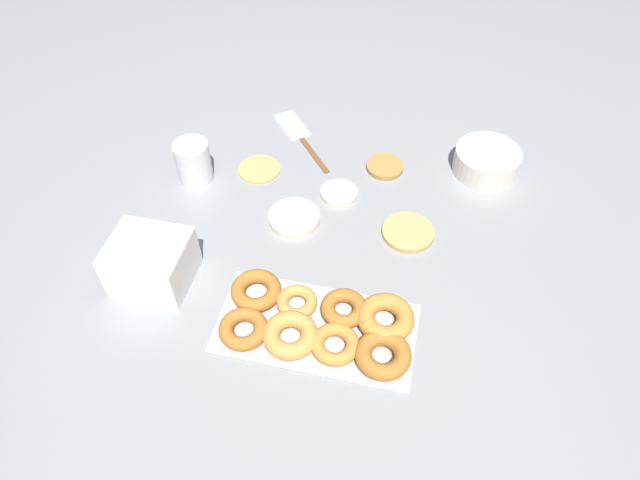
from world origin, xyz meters
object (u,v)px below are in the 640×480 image
Objects in this scene: pancake_2 at (339,193)px; pancake_1 at (408,232)px; pancake_4 at (385,167)px; paper_cup at (193,162)px; pancake_0 at (259,168)px; spatula at (297,131)px; batter_bowl at (486,161)px; donut_tray at (321,324)px; pancake_3 at (294,218)px; container_stack at (151,262)px.

pancake_1 is at bearing -26.63° from pancake_2.
paper_cup is (-0.45, -0.14, 0.05)m from pancake_4.
pancake_0 is 0.18m from spatula.
donut_tray is at bearing -118.28° from batter_bowl.
pancake_1 is 0.99× the size of pancake_3.
container_stack is (-0.66, -0.50, 0.02)m from batter_bowl.
paper_cup reaches higher than pancake_1.
batter_bowl is (0.55, 0.12, 0.03)m from pancake_0.
pancake_4 is at bearing 51.59° from pancake_3.
container_stack is at bearing -154.28° from pancake_1.
pancake_2 is 0.57× the size of container_stack.
batter_bowl is at bearing 32.97° from pancake_3.
batter_bowl reaches higher than donut_tray.
batter_bowl is at bearing 37.03° from container_stack.
pancake_4 reaches higher than spatula.
container_stack is at bearing 172.74° from donut_tray.
pancake_3 reaches higher than pancake_0.
container_stack reaches higher than batter_bowl.
pancake_4 is at bearing -149.27° from spatula.
paper_cup is (-0.53, 0.07, 0.05)m from pancake_1.
pancake_2 is 0.26m from spatula.
pancake_2 is at bearing 3.22° from paper_cup.
pancake_0 is at bearing -166.21° from pancake_4.
pancake_0 is at bearing 121.19° from donut_tray.
pancake_3 is at bearing -48.85° from pancake_0.
pancake_2 is 0.56× the size of batter_bowl.
pancake_4 is (-0.08, 0.21, 0.00)m from pancake_1.
container_stack is at bearing -136.83° from pancake_3.
pancake_0 is 0.32m from pancake_4.
pancake_4 is (0.31, 0.08, 0.00)m from pancake_0.
paper_cup is 0.31m from spatula.
pancake_4 is 0.59× the size of container_stack.
spatula is (0.05, 0.17, -0.00)m from pancake_0.
donut_tray is 2.49× the size of container_stack.
spatula is (0.20, 0.23, -0.05)m from paper_cup.
pancake_2 is at bearing -11.61° from pancake_0.
batter_bowl reaches higher than pancake_2.
donut_tray reaches higher than spatula.
container_stack is (-0.24, -0.23, 0.04)m from pancake_3.
container_stack reaches higher than paper_cup.
donut_tray is at bearing -83.59° from pancake_2.
batter_bowl is at bearing -134.21° from spatula.
pancake_2 is 0.95× the size of pancake_4.
spatula is (-0.34, 0.30, -0.00)m from pancake_1.
paper_cup reaches higher than batter_bowl.
pancake_3 is at bearing 43.17° from container_stack.
pancake_1 is 0.30× the size of donut_tray.
pancake_0 is 0.49m from donut_tray.
container_stack reaches higher than pancake_3.
pancake_3 is 0.50m from batter_bowl.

